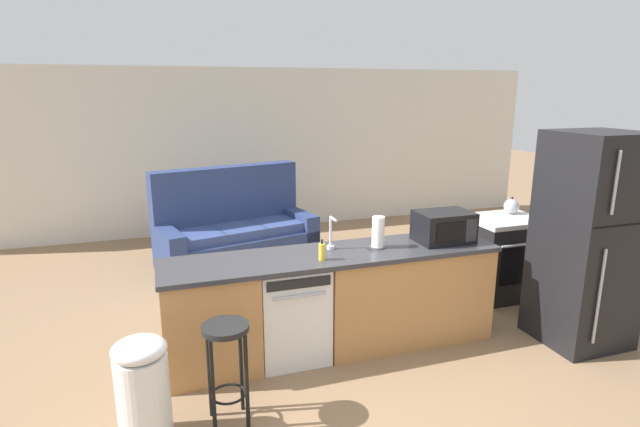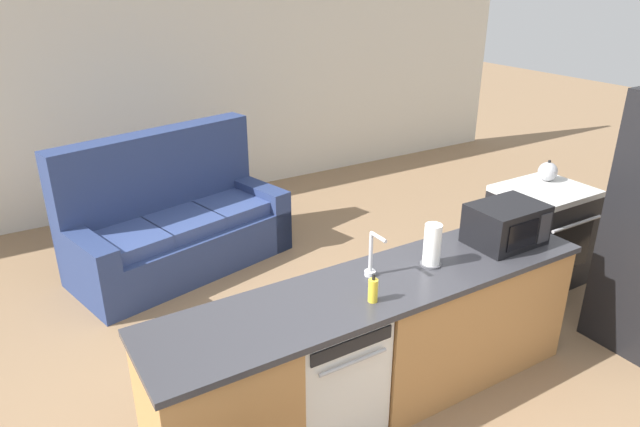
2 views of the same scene
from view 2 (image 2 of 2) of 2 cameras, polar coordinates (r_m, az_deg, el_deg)
The scene contains 11 objects.
ground_plane at distance 3.94m, azimuth 3.59°, elevation -18.89°, with size 24.00×24.00×0.00m, color #896B4C.
wall_back at distance 7.00m, azimuth -14.31°, elevation 11.50°, with size 10.00×0.06×2.60m.
kitchen_counter at distance 3.79m, azimuth 6.80°, elevation -12.83°, with size 2.94×0.66×0.90m.
dishwasher at distance 3.57m, azimuth 0.34°, elevation -15.32°, with size 0.58×0.61×0.84m.
stove_range at distance 5.46m, azimuth 20.98°, elevation -2.04°, with size 0.76×0.68×0.90m.
microwave at distance 4.10m, azimuth 18.11°, elevation -1.01°, with size 0.50×0.37×0.28m.
sink_faucet at distance 3.49m, azimuth 5.23°, elevation -4.38°, with size 0.07×0.18×0.30m.
paper_towel_roll at distance 3.67m, azimuth 11.15°, elevation -3.16°, with size 0.14×0.14×0.28m.
soap_bottle at distance 3.27m, azimuth 5.32°, elevation -7.63°, with size 0.06×0.06×0.18m.
kettle at distance 5.48m, azimuth 21.83°, elevation 3.93°, with size 0.21×0.17×0.19m.
couch at distance 5.61m, azimuth -14.39°, elevation -1.16°, with size 2.15×1.34×1.27m.
Camera 2 is at (-1.72, -2.37, 2.64)m, focal length 32.00 mm.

